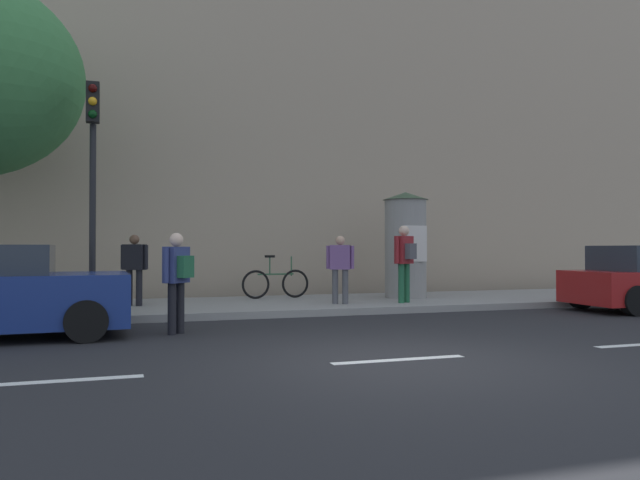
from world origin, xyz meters
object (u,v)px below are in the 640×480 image
pedestrian_with_backpack (340,264)px  pedestrian_in_dark_shirt (134,264)px  poster_column (406,244)px  bicycle_leaning (276,283)px  pedestrian_with_bag (177,274)px  traffic_light (93,159)px  pedestrian_near_pole (405,256)px

pedestrian_with_backpack → pedestrian_in_dark_shirt: size_ratio=0.99×
poster_column → bicycle_leaning: poster_column is taller
pedestrian_with_bag → pedestrian_in_dark_shirt: pedestrian_in_dark_shirt is taller
traffic_light → pedestrian_in_dark_shirt: bearing=65.9°
traffic_light → poster_column: 7.95m
poster_column → pedestrian_in_dark_shirt: (-6.71, -0.25, -0.46)m
pedestrian_with_bag → pedestrian_with_backpack: 4.80m
pedestrian_with_backpack → pedestrian_in_dark_shirt: 4.57m
pedestrian_with_bag → pedestrian_in_dark_shirt: size_ratio=1.06×
traffic_light → pedestrian_with_bag: size_ratio=2.62×
traffic_light → pedestrian_with_bag: traffic_light is taller
poster_column → pedestrian_with_backpack: size_ratio=1.75×
pedestrian_with_backpack → pedestrian_in_dark_shirt: bearing=168.0°
pedestrian_with_bag → pedestrian_with_backpack: pedestrian_with_backpack is taller
pedestrian_in_dark_shirt → bicycle_leaning: 3.65m
traffic_light → poster_column: bearing=15.3°
pedestrian_near_pole → poster_column: bearing=63.0°
bicycle_leaning → traffic_light: bearing=-146.4°
poster_column → traffic_light: bearing=-164.7°
pedestrian_in_dark_shirt → traffic_light: bearing=-114.1°
pedestrian_with_bag → pedestrian_near_pole: bearing=25.6°
poster_column → pedestrian_in_dark_shirt: size_ratio=1.74×
traffic_light → poster_column: traffic_light is taller
pedestrian_near_pole → pedestrian_in_dark_shirt: bearing=168.9°
poster_column → pedestrian_with_bag: (-6.14, -4.01, -0.53)m
pedestrian_near_pole → pedestrian_with_backpack: bearing=171.8°
pedestrian_in_dark_shirt → bicycle_leaning: size_ratio=0.88×
poster_column → bicycle_leaning: size_ratio=1.53×
pedestrian_with_bag → pedestrian_near_pole: pedestrian_near_pole is taller
pedestrian_with_bag → traffic_light: bearing=125.3°
poster_column → pedestrian_with_backpack: 2.59m
traffic_light → pedestrian_in_dark_shirt: (0.81, 1.81, -2.01)m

